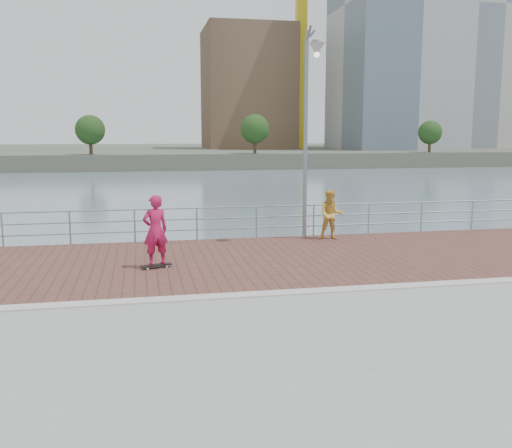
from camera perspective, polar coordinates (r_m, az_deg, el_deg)
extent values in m
plane|color=slate|center=(13.53, 1.74, -15.28)|extent=(400.00, 400.00, 0.00)
cube|color=brown|center=(16.25, -1.12, -3.63)|extent=(40.00, 6.80, 0.02)
cube|color=#B7B5AD|center=(12.83, 1.79, -6.99)|extent=(40.00, 0.40, 0.06)
cube|color=#4C5142|center=(134.60, -10.31, 7.02)|extent=(320.00, 95.00, 2.50)
cylinder|color=#8C9EA8|center=(19.73, -24.04, -0.57)|extent=(0.06, 0.06, 1.10)
cylinder|color=#8C9EA8|center=(19.38, -18.11, -0.39)|extent=(0.06, 0.06, 1.10)
cylinder|color=#8C9EA8|center=(19.24, -12.03, -0.21)|extent=(0.06, 0.06, 1.10)
cylinder|color=#8C9EA8|center=(19.32, -5.94, -0.02)|extent=(0.06, 0.06, 1.10)
cylinder|color=#8C9EA8|center=(19.62, 0.04, 0.17)|extent=(0.06, 0.06, 1.10)
cylinder|color=#8C9EA8|center=(20.13, 5.78, 0.35)|extent=(0.06, 0.06, 1.10)
cylinder|color=#8C9EA8|center=(20.82, 11.18, 0.51)|extent=(0.06, 0.06, 1.10)
cylinder|color=#8C9EA8|center=(21.69, 16.19, 0.66)|extent=(0.06, 0.06, 1.10)
cylinder|color=#8C9EA8|center=(22.71, 20.79, 0.79)|extent=(0.06, 0.06, 1.10)
cylinder|color=#8C9EA8|center=(19.37, -2.94, 1.68)|extent=(39.00, 0.05, 0.05)
cylinder|color=#8C9EA8|center=(19.42, -2.93, 0.59)|extent=(39.00, 0.05, 0.05)
cylinder|color=#8C9EA8|center=(19.48, -2.92, -0.47)|extent=(39.00, 0.05, 0.05)
cylinder|color=gray|center=(19.29, 4.97, 8.24)|extent=(0.13, 0.13, 6.64)
cylinder|color=gray|center=(19.00, 5.60, 18.26)|extent=(0.08, 1.11, 0.08)
cone|color=#B2B2AD|center=(18.45, 6.12, 17.84)|extent=(0.49, 0.49, 0.39)
cube|color=black|center=(15.48, -9.94, -4.07)|extent=(0.85, 0.44, 0.03)
cylinder|color=beige|center=(15.34, -10.79, -4.39)|extent=(0.07, 0.06, 0.06)
cylinder|color=beige|center=(15.50, -8.92, -4.20)|extent=(0.07, 0.06, 0.06)
cylinder|color=beige|center=(15.48, -10.96, -4.28)|extent=(0.07, 0.06, 0.06)
cylinder|color=beige|center=(15.64, -9.10, -4.09)|extent=(0.07, 0.06, 0.06)
imported|color=#B71848|center=(15.29, -10.04, -0.62)|extent=(0.79, 0.63, 1.88)
imported|color=gold|center=(19.41, 7.51, 0.92)|extent=(0.95, 0.82, 1.68)
cube|color=gold|center=(122.54, 4.54, 19.29)|extent=(2.00, 2.00, 50.00)
cube|color=brown|center=(124.48, -0.87, 13.36)|extent=(18.00, 18.00, 25.06)
cube|color=#9E9EA3|center=(123.68, 13.96, 20.29)|extent=(22.00, 22.00, 55.64)
cube|color=#B2ADA3|center=(143.90, 21.35, 19.05)|extent=(20.00, 20.00, 59.25)
cylinder|color=#473323|center=(89.30, -16.20, 7.78)|extent=(0.50, 0.50, 3.42)
sphere|color=#193814|center=(89.29, -16.26, 9.03)|extent=(4.40, 4.40, 4.40)
cylinder|color=#473323|center=(90.78, -0.12, 8.19)|extent=(0.50, 0.50, 3.57)
sphere|color=#193814|center=(90.78, -0.12, 9.48)|extent=(4.59, 4.59, 4.59)
cylinder|color=#473323|center=(101.05, 16.97, 7.75)|extent=(0.50, 0.50, 3.08)
sphere|color=#193814|center=(101.04, 17.01, 8.75)|extent=(3.96, 3.96, 3.96)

